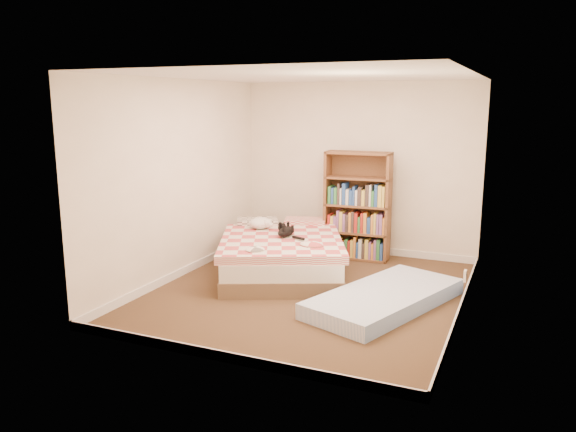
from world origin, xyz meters
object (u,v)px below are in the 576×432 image
at_px(bed, 282,253).
at_px(white_dog, 261,223).
at_px(black_cat, 287,231).
at_px(bookshelf, 358,220).
at_px(floor_mattress, 385,298).

xyz_separation_m(bed, white_dog, (-0.43, 0.22, 0.33)).
xyz_separation_m(bed, black_cat, (0.07, -0.01, 0.31)).
relative_size(bookshelf, floor_mattress, 0.78).
distance_m(bookshelf, floor_mattress, 1.99).
height_order(bed, black_cat, black_cat).
bearing_deg(white_dog, black_cat, -54.23).
height_order(bookshelf, black_cat, bookshelf).
bearing_deg(white_dog, bed, -57.11).
xyz_separation_m(black_cat, white_dog, (-0.50, 0.23, 0.02)).
distance_m(floor_mattress, white_dog, 2.24).
distance_m(bed, black_cat, 0.32).
relative_size(bookshelf, white_dog, 3.64).
bearing_deg(black_cat, bed, 137.01).
bearing_deg(bed, black_cat, -28.71).
distance_m(black_cat, white_dog, 0.55).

